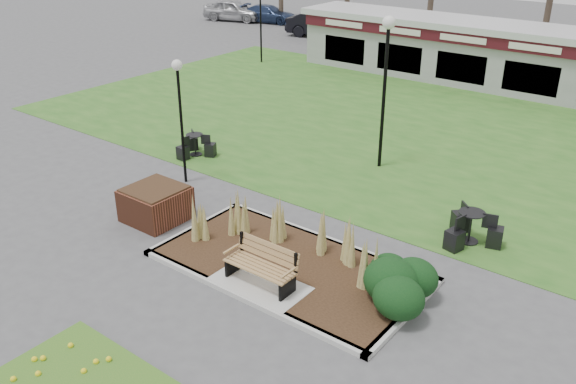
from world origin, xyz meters
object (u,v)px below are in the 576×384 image
Objects in this scene: lamp_post_far_left at (260,5)px; car_black at (325,24)px; lamp_post_mid_left at (386,60)px; car_blue at (269,14)px; park_bench at (262,264)px; bistro_set_a at (195,148)px; bistro_set_b at (470,232)px; car_silver at (234,10)px; brick_planter at (156,203)px; lamp_post_near_left at (179,95)px; food_pavilion at (543,62)px.

car_black is at bearing 98.94° from lamp_post_far_left.
lamp_post_mid_left is 1.14× the size of car_blue.
park_bench is 0.40× the size of car_blue.
bistro_set_a is 26.44m from car_blue.
bistro_set_b is at bearing -144.20° from car_blue.
car_blue reaches higher than bistro_set_b.
bistro_set_b is 34.30m from car_silver.
bistro_set_b is 0.34× the size of car_silver.
car_blue is (-17.22, 26.00, 0.15)m from brick_planter.
lamp_post_near_left is at bearing 118.37° from brick_planter.
car_black is at bearing 129.18° from lamp_post_mid_left.
car_black is (-8.30, 19.95, 0.55)m from bistro_set_a.
car_silver reaches higher than bistro_set_b.
bistro_set_b is (7.30, 4.00, -0.18)m from brick_planter.
bistro_set_b is at bearing 11.62° from lamp_post_near_left.
park_bench reaches higher than bistro_set_a.
lamp_post_mid_left reaches higher than brick_planter.
lamp_post_near_left is at bearing -58.62° from lamp_post_far_left.
brick_planter is 18.84m from lamp_post_far_left.
brick_planter is 0.30× the size of car_black.
car_blue reaches higher than park_bench.
car_silver is at bearing 165.93° from food_pavilion.
bistro_set_a is at bearing -114.93° from food_pavilion.
food_pavilion is at bearing 76.94° from brick_planter.
bistro_set_b is 0.31× the size of car_black.
car_black reaches higher than car_silver.
car_black is (-13.82, 16.96, -2.72)m from lamp_post_mid_left.
car_blue is (-6.37, 2.05, -0.20)m from car_black.
bistro_set_a is 0.31× the size of car_silver.
lamp_post_far_left reaches higher than lamp_post_near_left.
lamp_post_mid_left reaches higher than bistro_set_a.
brick_planter is 3.45m from lamp_post_near_left.
lamp_post_far_left is (-9.60, 16.00, 2.58)m from brick_planter.
food_pavilion is at bearing -119.38° from car_silver.
lamp_post_mid_left is at bearing -153.76° from car_black.
lamp_post_mid_left is at bearing 28.46° from bistro_set_a.
car_black reaches higher than brick_planter.
lamp_post_far_left is at bearing 144.62° from bistro_set_b.
car_black is at bearing 112.58° from bistro_set_a.
car_blue is at bearing 123.70° from bistro_set_a.
brick_planter is 0.97× the size of bistro_set_b.
lamp_post_far_left reaches higher than food_pavilion.
lamp_post_far_left reaches higher than park_bench.
bistro_set_a is at bearing -158.61° from car_blue.
lamp_post_far_left reaches higher than brick_planter.
food_pavilion is 17.65× the size of bistro_set_a.
food_pavilion is 15.29m from bistro_set_b.
food_pavilion reaches higher than bistro_set_a.
car_blue is at bearing 123.98° from lamp_post_near_left.
car_silver is 1.06× the size of car_blue.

